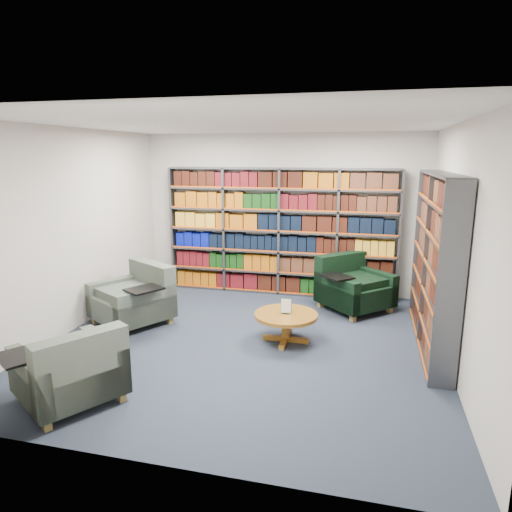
% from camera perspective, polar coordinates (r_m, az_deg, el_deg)
% --- Properties ---
extents(room_shell, '(5.02, 5.02, 2.82)m').
position_cam_1_polar(room_shell, '(5.71, -1.46, 2.16)').
color(room_shell, black).
rests_on(room_shell, ground).
extents(bookshelf_back, '(4.00, 0.28, 2.20)m').
position_cam_1_polar(bookshelf_back, '(8.01, 3.01, 2.97)').
color(bookshelf_back, '#47494F').
rests_on(bookshelf_back, ground).
extents(bookshelf_right, '(0.28, 2.50, 2.20)m').
position_cam_1_polar(bookshelf_right, '(6.22, 21.42, -0.70)').
color(bookshelf_right, '#47494F').
rests_on(bookshelf_right, ground).
extents(chair_teal_left, '(1.29, 1.29, 0.86)m').
position_cam_1_polar(chair_teal_left, '(6.96, -14.63, -5.28)').
color(chair_teal_left, '#0D2F3F').
rests_on(chair_teal_left, ground).
extents(chair_green_right, '(1.33, 1.33, 0.85)m').
position_cam_1_polar(chair_green_right, '(7.49, 11.81, -3.89)').
color(chair_green_right, black).
rests_on(chair_green_right, ground).
extents(chair_teal_front, '(1.23, 1.23, 0.81)m').
position_cam_1_polar(chair_teal_front, '(4.98, -21.99, -13.45)').
color(chair_teal_front, '#0D2F3F').
rests_on(chair_teal_front, ground).
extents(coffee_table, '(0.84, 0.84, 0.59)m').
position_cam_1_polar(coffee_table, '(6.07, 3.76, -7.90)').
color(coffee_table, olive).
rests_on(coffee_table, ground).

